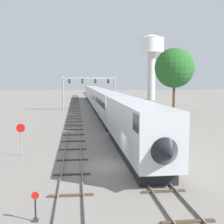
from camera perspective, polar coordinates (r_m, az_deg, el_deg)
ground_plane at (r=24.37m, az=0.97°, el=-9.94°), size 400.00×400.00×0.00m
track_main at (r=83.66m, az=-3.16°, el=1.33°), size 2.60×200.00×0.16m
track_near at (r=63.58m, az=-6.99°, el=-0.13°), size 2.60×160.00×0.16m
passenger_train at (r=69.20m, az=-2.43°, el=2.50°), size 3.04×103.97×4.80m
signal_gantry at (r=68.67m, az=-4.30°, el=5.07°), size 12.10×0.49×7.81m
water_tower at (r=107.97m, az=7.39°, el=11.27°), size 8.26×8.26×22.37m
switch_stand at (r=15.60m, az=-14.02°, el=-17.39°), size 0.36×0.24×1.46m
stop_sign at (r=28.16m, az=-16.58°, el=-4.13°), size 0.76×0.08×2.88m
trackside_tree_left at (r=65.26m, az=11.52°, el=8.01°), size 8.22×8.22×13.36m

